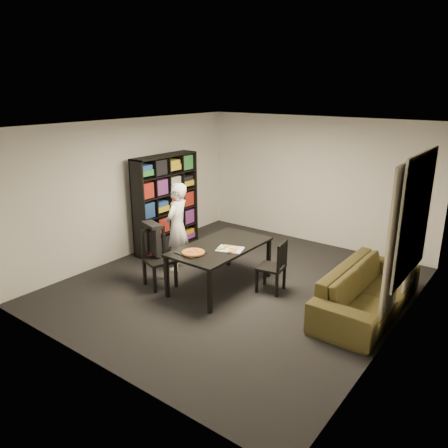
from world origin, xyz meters
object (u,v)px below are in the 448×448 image
Objects in this scene: bookshelf at (166,203)px; baking_tray at (190,253)px; person at (177,227)px; sofa at (368,290)px; chair_left at (157,253)px; pepperoni_pizza at (193,252)px; dining_table at (220,249)px; chair_right at (276,264)px.

baking_tray is at bearing -36.66° from bookshelf.
sofa is at bearing 84.31° from person.
pepperoni_pizza is at bearing -70.43° from chair_left.
chair_right is (0.83, 0.37, -0.16)m from dining_table.
baking_tray is 0.06m from pepperoni_pizza.
pepperoni_pizza is at bearing 116.43° from sofa.
chair_right is 1.37m from baking_tray.
chair_right is 2.43× the size of pepperoni_pizza.
chair_left reaches higher than dining_table.
baking_tray is at bearing -70.88° from chair_left.
chair_left is (1.06, -1.33, -0.41)m from bookshelf.
baking_tray is (0.89, -0.68, -0.07)m from person.
bookshelf is 5.43× the size of pepperoni_pizza.
chair_right reaches higher than dining_table.
person reaches higher than chair_left.
baking_tray is (0.72, 0.01, 0.18)m from chair_left.
dining_table reaches higher than sofa.
chair_left is at bearing -51.53° from bookshelf.
chair_right is at bearing 100.16° from sofa.
person is (-1.89, -0.23, 0.30)m from chair_right.
person reaches higher than baking_tray.
chair_right is at bearing -43.26° from chair_left.
sofa is (4.16, -0.16, -0.62)m from bookshelf.
chair_left is 0.42× the size of sofa.
dining_table is at bearing 105.54° from sofa.
sofa is (2.38, 1.16, -0.39)m from baking_tray.
chair_right is at bearing 42.60° from baking_tray.
dining_table is 1.08× the size of person.
pepperoni_pizza is at bearing -101.20° from dining_table.
bookshelf is 2.84m from chair_right.
bookshelf is 4.21m from sofa.
pepperoni_pizza is (0.78, 0.01, 0.20)m from chair_left.
dining_table is 0.56m from pepperoni_pizza.
chair_right reaches higher than sofa.
dining_table is at bearing -39.55° from chair_left.
bookshelf is at bearing -108.00° from chair_right.
bookshelf is at bearing 87.77° from sofa.
dining_table is at bearing 73.02° from baking_tray.
baking_tray is at bearing -106.98° from dining_table.
bookshelf reaches higher than dining_table.
person is (-1.06, 0.13, 0.14)m from dining_table.
chair_left is 2.72× the size of pepperoni_pizza.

